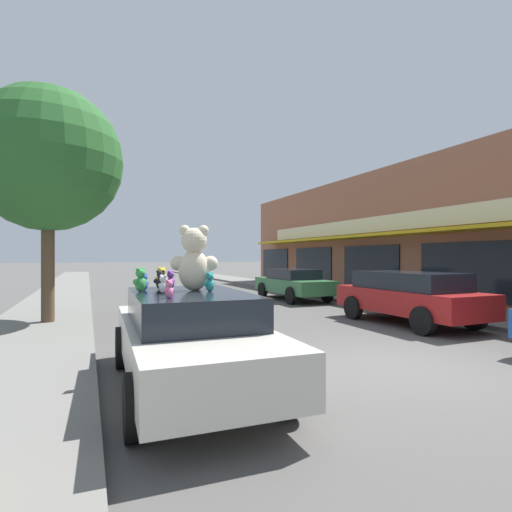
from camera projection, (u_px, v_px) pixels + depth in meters
The scene contains 15 objects.
ground_plane at pixel (390, 366), 6.88m from camera, with size 260.00×260.00×0.00m, color #514F4C.
plush_art_car at pixel (189, 335), 5.74m from camera, with size 2.05×4.66×1.38m.
teddy_bear_giant at pixel (194, 259), 5.97m from camera, with size 0.75×0.52×0.98m.
teddy_bear_green at pixel (140, 280), 5.80m from camera, with size 0.24×0.23×0.35m.
teddy_bear_white at pixel (163, 284), 5.53m from camera, with size 0.17×0.19×0.26m.
teddy_bear_black at pixel (161, 280), 6.25m from camera, with size 0.23×0.15×0.30m.
teddy_bear_blue at pixel (144, 282), 6.07m from camera, with size 0.18×0.16×0.25m.
teddy_bear_purple at pixel (171, 280), 6.39m from camera, with size 0.20×0.19×0.29m.
teddy_bear_pink at pixel (169, 289), 4.87m from camera, with size 0.17×0.15×0.24m.
teddy_bear_teal at pixel (210, 282), 5.82m from camera, with size 0.21×0.17×0.29m.
teddy_bear_yellow at pixel (161, 278), 6.55m from camera, with size 0.25×0.21×0.34m.
teddy_bear_brown at pixel (198, 282), 6.25m from camera, with size 0.18×0.13×0.24m.
parked_car_far_center at pixel (409, 295), 11.13m from camera, with size 1.93×4.38×1.46m.
parked_car_far_right at pixel (293, 283), 17.39m from camera, with size 1.87×4.50×1.34m.
street_tree at pixel (48, 160), 10.82m from camera, with size 3.91×3.91×6.36m.
Camera 1 is at (-4.81, -5.43, 1.89)m, focal length 28.00 mm.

